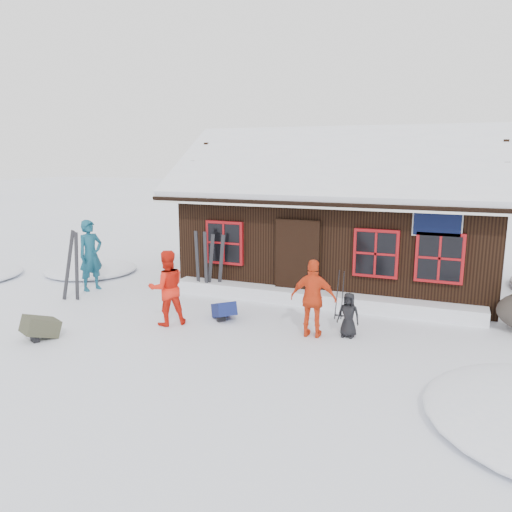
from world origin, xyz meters
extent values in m
plane|color=white|center=(0.00, 0.00, 0.00)|extent=(120.00, 120.00, 0.00)
cube|color=black|center=(1.50, 5.00, 1.25)|extent=(8.00, 5.00, 2.50)
cube|color=black|center=(1.50, 3.52, 3.35)|extent=(8.90, 3.14, 1.88)
cube|color=black|center=(1.50, 6.47, 3.35)|extent=(8.90, 3.14, 1.88)
cube|color=white|center=(1.50, 3.52, 3.49)|extent=(8.72, 3.07, 1.86)
cube|color=white|center=(1.50, 6.47, 3.49)|extent=(8.72, 3.07, 1.86)
cube|color=white|center=(1.50, 5.00, 4.22)|extent=(8.81, 0.22, 0.14)
cube|color=silver|center=(1.50, 2.05, 2.48)|extent=(8.90, 0.10, 0.20)
cube|color=black|center=(0.90, 2.45, 1.00)|extent=(1.00, 0.10, 2.00)
cube|color=black|center=(4.10, 2.42, 2.15)|extent=(1.00, 0.06, 0.60)
cube|color=maroon|center=(-1.10, 2.44, 1.35)|extent=(1.04, 0.10, 1.14)
cube|color=black|center=(-1.10, 2.40, 1.35)|extent=(0.90, 0.04, 1.00)
cube|color=maroon|center=(2.80, 2.44, 1.35)|extent=(1.04, 0.10, 1.14)
cube|color=black|center=(2.80, 2.40, 1.35)|extent=(0.90, 0.04, 1.00)
cube|color=maroon|center=(4.20, 2.44, 1.35)|extent=(1.04, 0.10, 1.14)
cube|color=black|center=(4.20, 2.40, 1.35)|extent=(0.90, 0.04, 1.00)
cube|color=white|center=(1.50, 2.25, 0.17)|extent=(7.60, 0.60, 0.35)
ellipsoid|color=white|center=(-6.00, 3.00, 0.00)|extent=(2.80, 2.80, 0.34)
imported|color=navy|center=(-4.57, 1.35, 0.96)|extent=(0.65, 0.80, 1.92)
imported|color=red|center=(-1.15, -0.33, 0.82)|extent=(1.00, 1.00, 1.63)
imported|color=red|center=(1.95, 0.11, 0.79)|extent=(0.95, 0.44, 1.58)
imported|color=black|center=(2.62, 0.37, 0.46)|extent=(0.46, 0.32, 0.91)
cube|color=black|center=(-4.46, 0.37, 0.88)|extent=(0.46, 0.16, 1.84)
cube|color=black|center=(-4.15, 0.33, 0.88)|extent=(0.41, 0.26, 1.84)
cube|color=black|center=(-1.74, 2.10, 0.81)|extent=(0.15, 0.06, 1.72)
cube|color=black|center=(-1.46, 2.05, 0.81)|extent=(0.14, 0.08, 1.72)
cube|color=black|center=(-1.38, 2.15, 0.77)|extent=(0.21, 0.18, 1.65)
cube|color=black|center=(-1.12, 2.25, 0.77)|extent=(0.26, 0.07, 1.65)
cylinder|color=black|center=(2.15, 1.40, 0.54)|extent=(0.08, 0.10, 1.15)
cylinder|color=black|center=(2.27, 1.40, 0.54)|extent=(0.08, 0.10, 1.15)
cube|color=navy|center=(-0.16, 0.41, 0.15)|extent=(0.70, 0.70, 0.31)
cube|color=#3D3D2C|center=(-3.04, -2.03, 0.17)|extent=(0.70, 0.77, 0.34)
camera|label=1|loc=(4.45, -9.18, 3.59)|focal=35.00mm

